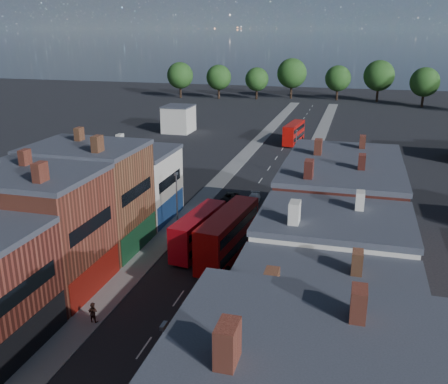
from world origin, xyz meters
The scene contains 14 objects.
pavement_west centered at (-6.50, 50.00, 0.06)m, with size 3.00×200.00×0.12m, color gray.
pavement_east centered at (6.50, 50.00, 0.06)m, with size 3.00×200.00×0.12m, color gray.
terrace_east centered at (14.00, 0.00, 5.80)m, with size 12.00×80.00×11.60m, color maroon.
lamp_post_1 centered at (5.20, 0.00, 4.70)m, with size 0.25×0.70×8.12m.
lamp_post_2 centered at (-5.20, 30.00, 4.70)m, with size 0.25×0.70×8.12m.
lamp_post_3 centered at (5.20, 60.00, 4.70)m, with size 0.25×0.70×8.12m.
bus_0 centered at (-1.50, 26.90, 2.44)m, with size 3.67×10.68×4.52m.
bus_1 centered at (2.31, 25.72, 2.89)m, with size 4.27×12.64×5.35m.
bus_2 centered at (1.50, 86.07, 2.46)m, with size 3.56×10.75×4.56m.
car_1 centered at (3.09, 6.17, 0.57)m, with size 1.21×3.46×1.14m, color navy.
car_2 centered at (-2.41, 44.33, 0.59)m, with size 1.94×4.21×1.17m, color black.
car_3 centered at (1.20, 44.73, 0.60)m, with size 1.68×4.14×1.20m, color white.
ped_1 centered at (-5.72, 10.21, 1.04)m, with size 0.89×0.49×1.83m, color #3B1F17.
ped_3 centered at (7.42, 25.38, 1.04)m, with size 1.08×0.49×1.84m, color #5A554D.
Camera 1 is at (15.14, -23.22, 24.38)m, focal length 40.00 mm.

